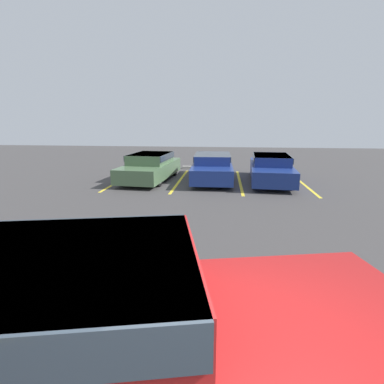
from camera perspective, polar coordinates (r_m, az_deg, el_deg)
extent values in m
cube|color=yellow|center=(14.67, -13.08, 2.42)|extent=(0.12, 5.49, 0.01)
cube|color=yellow|center=(14.01, -2.31, 2.25)|extent=(0.12, 5.49, 0.01)
cube|color=yellow|center=(13.89, 9.08, 1.98)|extent=(0.12, 5.49, 0.01)
cube|color=yellow|center=(14.31, 20.22, 1.65)|extent=(0.12, 5.49, 0.01)
cube|color=#A51919|center=(3.06, -14.70, -28.95)|extent=(5.79, 3.07, 0.90)
cube|color=#A51919|center=(2.68, -21.78, -16.61)|extent=(2.32, 2.16, 0.58)
cube|color=#2D3842|center=(2.62, -22.04, -14.13)|extent=(2.29, 2.20, 0.32)
cube|color=#A51919|center=(3.06, 21.35, -19.88)|extent=(2.39, 2.24, 0.13)
cylinder|color=black|center=(3.99, 13.78, -22.54)|extent=(0.89, 0.50, 0.84)
cylinder|color=#ADADB2|center=(3.99, 13.78, -22.54)|extent=(0.53, 0.44, 0.46)
cube|color=#4C6B47|center=(14.18, -7.94, 4.22)|extent=(2.20, 4.67, 0.63)
cube|color=#4C6B47|center=(14.19, -7.89, 6.40)|extent=(1.80, 2.49, 0.44)
cube|color=#2D3842|center=(14.18, -7.90, 6.75)|extent=(1.87, 2.44, 0.26)
cylinder|color=black|center=(12.74, -6.47, 2.39)|extent=(0.27, 0.62, 0.60)
cylinder|color=#ADADB2|center=(12.74, -6.47, 2.39)|extent=(0.25, 0.35, 0.33)
cylinder|color=black|center=(13.29, -12.95, 2.60)|extent=(0.27, 0.62, 0.60)
cylinder|color=#ADADB2|center=(13.29, -12.95, 2.60)|extent=(0.25, 0.35, 0.33)
cylinder|color=black|center=(15.22, -3.50, 4.28)|extent=(0.27, 0.62, 0.60)
cylinder|color=#ADADB2|center=(15.22, -3.50, 4.28)|extent=(0.25, 0.35, 0.33)
cylinder|color=black|center=(15.69, -9.09, 4.41)|extent=(0.27, 0.62, 0.60)
cylinder|color=#ADADB2|center=(15.69, -9.09, 4.41)|extent=(0.25, 0.35, 0.33)
cube|color=navy|center=(13.99, 3.89, 4.27)|extent=(1.87, 4.73, 0.63)
cube|color=navy|center=(14.01, 3.93, 6.42)|extent=(1.60, 2.47, 0.40)
cube|color=#2D3842|center=(14.00, 3.93, 6.74)|extent=(1.67, 2.43, 0.24)
cylinder|color=black|center=(12.69, 7.17, 2.46)|extent=(0.23, 0.66, 0.66)
cylinder|color=#ADADB2|center=(12.69, 7.17, 2.46)|extent=(0.24, 0.37, 0.36)
cylinder|color=black|center=(12.72, 0.37, 2.59)|extent=(0.23, 0.66, 0.66)
cylinder|color=#ADADB2|center=(12.72, 0.37, 2.59)|extent=(0.24, 0.37, 0.36)
cylinder|color=black|center=(15.37, 6.78, 4.40)|extent=(0.23, 0.66, 0.66)
cylinder|color=#ADADB2|center=(15.37, 6.78, 4.40)|extent=(0.24, 0.37, 0.36)
cylinder|color=black|center=(15.39, 1.15, 4.51)|extent=(0.23, 0.66, 0.66)
cylinder|color=#ADADB2|center=(15.39, 1.15, 4.51)|extent=(0.24, 0.37, 0.36)
cube|color=navy|center=(13.97, 14.75, 3.86)|extent=(2.06, 4.86, 0.63)
cube|color=navy|center=(13.99, 14.85, 6.02)|extent=(1.70, 2.57, 0.40)
cube|color=#2D3842|center=(13.98, 14.87, 6.35)|extent=(1.76, 2.53, 0.24)
cylinder|color=black|center=(12.74, 18.52, 1.94)|extent=(0.26, 0.69, 0.68)
cylinder|color=#ADADB2|center=(12.74, 18.52, 1.94)|extent=(0.25, 0.39, 0.37)
cylinder|color=black|center=(12.60, 11.80, 2.24)|extent=(0.26, 0.69, 0.68)
cylinder|color=#ADADB2|center=(12.60, 11.80, 2.24)|extent=(0.25, 0.39, 0.37)
cylinder|color=black|center=(15.43, 17.10, 3.97)|extent=(0.26, 0.69, 0.68)
cylinder|color=#ADADB2|center=(15.43, 17.10, 3.97)|extent=(0.25, 0.39, 0.37)
cylinder|color=black|center=(15.31, 11.54, 4.23)|extent=(0.26, 0.69, 0.68)
cylinder|color=#ADADB2|center=(15.31, 11.54, 4.23)|extent=(0.25, 0.39, 0.37)
cube|color=#B7B2A8|center=(17.38, 1.18, 4.69)|extent=(1.84, 0.20, 0.14)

